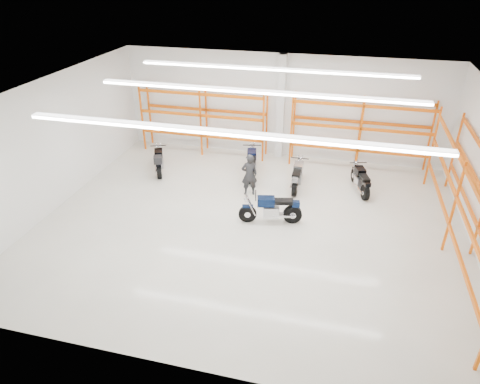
% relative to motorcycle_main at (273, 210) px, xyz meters
% --- Properties ---
extents(ground, '(14.00, 14.00, 0.00)m').
position_rel_motorcycle_main_xyz_m(ground, '(-0.73, -0.29, -0.49)').
color(ground, beige).
rests_on(ground, ground).
extents(room_shell, '(14.02, 12.02, 4.51)m').
position_rel_motorcycle_main_xyz_m(room_shell, '(-0.73, -0.27, 2.79)').
color(room_shell, white).
rests_on(room_shell, ground).
extents(motorcycle_main, '(2.12, 0.78, 1.05)m').
position_rel_motorcycle_main_xyz_m(motorcycle_main, '(0.00, 0.00, 0.00)').
color(motorcycle_main, black).
rests_on(motorcycle_main, ground).
extents(motorcycle_back_a, '(1.05, 1.97, 1.06)m').
position_rel_motorcycle_main_xyz_m(motorcycle_back_a, '(-5.26, 2.61, 0.01)').
color(motorcycle_back_a, black).
rests_on(motorcycle_back_a, ground).
extents(motorcycle_back_b, '(0.80, 2.25, 1.11)m').
position_rel_motorcycle_main_xyz_m(motorcycle_back_b, '(-1.48, 3.26, 0.03)').
color(motorcycle_back_b, black).
rests_on(motorcycle_back_b, ground).
extents(motorcycle_back_c, '(0.69, 2.08, 1.02)m').
position_rel_motorcycle_main_xyz_m(motorcycle_back_c, '(0.46, 2.67, -0.01)').
color(motorcycle_back_c, black).
rests_on(motorcycle_back_c, ground).
extents(motorcycle_back_d, '(0.83, 1.94, 0.98)m').
position_rel_motorcycle_main_xyz_m(motorcycle_back_d, '(2.86, 2.94, -0.03)').
color(motorcycle_back_d, black).
rests_on(motorcycle_back_d, ground).
extents(standing_man, '(0.71, 0.60, 1.64)m').
position_rel_motorcycle_main_xyz_m(standing_man, '(-1.22, 1.71, 0.33)').
color(standing_man, black).
rests_on(standing_man, ground).
extents(structural_column, '(0.32, 0.32, 4.50)m').
position_rel_motorcycle_main_xyz_m(structural_column, '(-0.73, 5.53, 1.76)').
color(structural_column, white).
rests_on(structural_column, ground).
extents(pallet_racking_back_left, '(5.67, 0.87, 3.00)m').
position_rel_motorcycle_main_xyz_m(pallet_racking_back_left, '(-4.13, 5.19, 1.29)').
color(pallet_racking_back_left, '#D84100').
rests_on(pallet_racking_back_left, ground).
extents(pallet_racking_back_right, '(5.67, 0.87, 3.00)m').
position_rel_motorcycle_main_xyz_m(pallet_racking_back_right, '(2.67, 5.19, 1.29)').
color(pallet_racking_back_right, '#D84100').
rests_on(pallet_racking_back_right, ground).
extents(pallet_racking_side, '(0.87, 9.07, 3.00)m').
position_rel_motorcycle_main_xyz_m(pallet_racking_side, '(5.75, -0.29, 1.32)').
color(pallet_racking_side, '#D84100').
rests_on(pallet_racking_side, ground).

